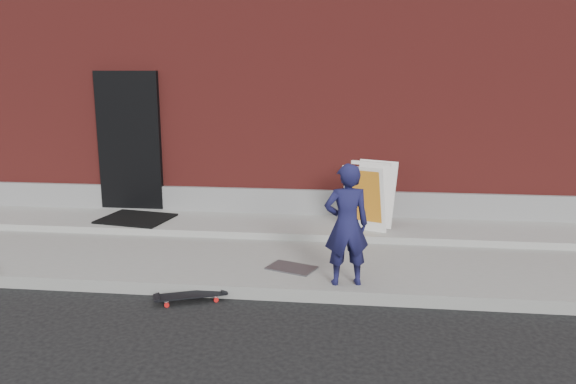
# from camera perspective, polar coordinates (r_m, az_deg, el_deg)

# --- Properties ---
(ground) EXTENTS (80.00, 80.00, 0.00)m
(ground) POSITION_cam_1_polar(r_m,az_deg,el_deg) (6.44, -3.31, -10.92)
(ground) COLOR black
(ground) RESTS_ON ground
(sidewalk) EXTENTS (20.00, 3.00, 0.15)m
(sidewalk) POSITION_cam_1_polar(r_m,az_deg,el_deg) (7.80, -1.40, -6.10)
(sidewalk) COLOR gray
(sidewalk) RESTS_ON ground
(apron) EXTENTS (20.00, 1.20, 0.10)m
(apron) POSITION_cam_1_polar(r_m,az_deg,el_deg) (8.62, -0.55, -3.43)
(apron) COLOR gray
(apron) RESTS_ON sidewalk
(building) EXTENTS (20.00, 8.10, 5.00)m
(building) POSITION_cam_1_polar(r_m,az_deg,el_deg) (12.86, 2.08, 12.14)
(building) COLOR maroon
(building) RESTS_ON ground
(child) EXTENTS (0.57, 0.43, 1.39)m
(child) POSITION_cam_1_polar(r_m,az_deg,el_deg) (6.31, 5.97, -3.33)
(child) COLOR #171742
(child) RESTS_ON sidewalk
(skateboard) EXTENTS (0.80, 0.48, 0.09)m
(skateboard) POSITION_cam_1_polar(r_m,az_deg,el_deg) (6.47, -9.85, -10.31)
(skateboard) COLOR red
(skateboard) RESTS_ON ground
(pizza_sign) EXTENTS (0.82, 0.88, 0.99)m
(pizza_sign) POSITION_cam_1_polar(r_m,az_deg,el_deg) (8.23, 8.27, -0.38)
(pizza_sign) COLOR white
(pizza_sign) RESTS_ON apron
(doormat) EXTENTS (1.16, 1.00, 0.03)m
(doormat) POSITION_cam_1_polar(r_m,az_deg,el_deg) (9.09, -15.19, -2.62)
(doormat) COLOR black
(doormat) RESTS_ON apron
(utility_plate) EXTENTS (0.66, 0.54, 0.02)m
(utility_plate) POSITION_cam_1_polar(r_m,az_deg,el_deg) (6.95, 0.37, -7.71)
(utility_plate) COLOR #545358
(utility_plate) RESTS_ON sidewalk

